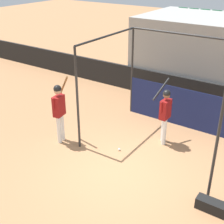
{
  "coord_description": "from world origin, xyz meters",
  "views": [
    {
      "loc": [
        3.84,
        -5.89,
        5.2
      ],
      "look_at": [
        -0.95,
        1.13,
        1.04
      ],
      "focal_mm": 50.0,
      "sensor_mm": 36.0,
      "label": 1
    }
  ],
  "objects_px": {
    "player_waiting": "(59,108)",
    "baseball": "(119,149)",
    "equipment_bag": "(211,206)",
    "player_batter": "(165,111)"
  },
  "relations": [
    {
      "from": "player_waiting",
      "to": "equipment_bag",
      "type": "height_order",
      "value": "player_waiting"
    },
    {
      "from": "player_batter",
      "to": "baseball",
      "type": "xyz_separation_m",
      "value": [
        -0.87,
        -1.19,
        -1.04
      ]
    },
    {
      "from": "equipment_bag",
      "to": "baseball",
      "type": "height_order",
      "value": "equipment_bag"
    },
    {
      "from": "equipment_bag",
      "to": "baseball",
      "type": "xyz_separation_m",
      "value": [
        -3.12,
        0.92,
        -0.1
      ]
    },
    {
      "from": "player_waiting",
      "to": "equipment_bag",
      "type": "bearing_deg",
      "value": -103.4
    },
    {
      "from": "player_waiting",
      "to": "baseball",
      "type": "bearing_deg",
      "value": -82.4
    },
    {
      "from": "player_batter",
      "to": "player_waiting",
      "type": "distance_m",
      "value": 3.22
    },
    {
      "from": "equipment_bag",
      "to": "baseball",
      "type": "bearing_deg",
      "value": 163.63
    },
    {
      "from": "player_waiting",
      "to": "baseball",
      "type": "xyz_separation_m",
      "value": [
        1.83,
        0.55,
        -1.13
      ]
    },
    {
      "from": "player_batter",
      "to": "baseball",
      "type": "relative_size",
      "value": 26.18
    }
  ]
}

